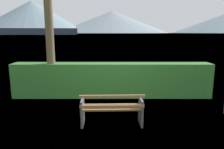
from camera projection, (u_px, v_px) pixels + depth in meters
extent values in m
plane|color=#4C6B33|center=(112.00, 124.00, 5.50)|extent=(1400.00, 1400.00, 0.00)
plane|color=slate|center=(112.00, 34.00, 306.78)|extent=(620.00, 620.00, 0.00)
cube|color=olive|center=(112.00, 110.00, 5.22)|extent=(1.56, 0.11, 0.04)
cube|color=olive|center=(112.00, 107.00, 5.41)|extent=(1.56, 0.11, 0.04)
cube|color=olive|center=(112.00, 105.00, 5.60)|extent=(1.56, 0.11, 0.04)
cube|color=olive|center=(112.00, 106.00, 5.13)|extent=(1.56, 0.09, 0.06)
cube|color=olive|center=(112.00, 96.00, 5.03)|extent=(1.56, 0.09, 0.06)
cube|color=#4C4C51|center=(83.00, 112.00, 5.39)|extent=(0.06, 0.51, 0.68)
cube|color=#4C4C51|center=(141.00, 111.00, 5.43)|extent=(0.06, 0.51, 0.68)
cube|color=#2D6B28|center=(112.00, 80.00, 7.75)|extent=(7.11, 0.65, 1.23)
cylinder|color=brown|center=(49.00, 24.00, 7.28)|extent=(0.28, 0.28, 5.21)
cube|color=#2D384C|center=(15.00, 31.00, 188.26)|extent=(110.65, 31.43, 5.71)
cone|color=slate|center=(32.00, 17.00, 521.88)|extent=(272.04, 272.04, 77.24)
cone|color=gray|center=(112.00, 22.00, 583.09)|extent=(304.02, 304.02, 58.62)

